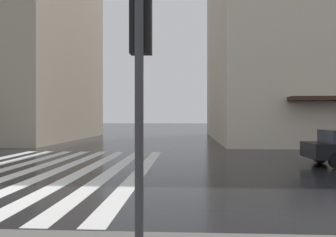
% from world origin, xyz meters
% --- Properties ---
extents(zebra_crossing, '(13.00, 7.50, 0.01)m').
position_xyz_m(zebra_crossing, '(4.00, 0.12, 0.00)').
color(zebra_crossing, silver).
rests_on(zebra_crossing, ground_plane).
extents(traffic_signal_post, '(0.44, 0.30, 3.47)m').
position_xyz_m(traffic_signal_post, '(-3.47, -4.35, 2.66)').
color(traffic_signal_post, '#333338').
rests_on(traffic_signal_post, sidewalk_pavement).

